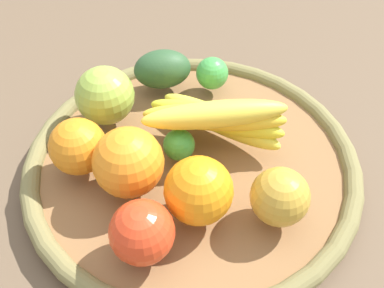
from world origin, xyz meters
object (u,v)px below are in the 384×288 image
at_px(apple_2, 142,232).
at_px(lime_0, 179,143).
at_px(avocado, 162,69).
at_px(lime_1, 212,73).
at_px(apple_0, 105,95).
at_px(orange_0, 201,190).
at_px(apple_1, 280,197).
at_px(orange_1, 128,162).
at_px(banana_bunch, 216,118).
at_px(orange_2, 78,147).

bearing_deg(apple_2, lime_0, 71.39).
distance_m(avocado, lime_1, 0.07).
relative_size(apple_0, lime_0, 1.97).
xyz_separation_m(orange_0, lime_0, (-0.02, 0.09, -0.02)).
xyz_separation_m(avocado, apple_0, (-0.08, -0.07, 0.01)).
bearing_deg(apple_1, apple_2, -167.41).
height_order(orange_1, lime_0, orange_1).
height_order(apple_0, lime_1, apple_0).
bearing_deg(banana_bunch, orange_0, -105.21).
bearing_deg(orange_1, orange_2, 149.54).
distance_m(orange_1, apple_1, 0.17).
bearing_deg(orange_0, apple_0, 123.70).
bearing_deg(apple_0, orange_2, -108.06).
xyz_separation_m(apple_2, lime_1, (0.10, 0.27, -0.01)).
relative_size(orange_2, apple_1, 1.06).
bearing_deg(orange_2, lime_0, 4.68).
bearing_deg(orange_2, apple_2, -58.90).
bearing_deg(apple_2, apple_0, 102.62).
bearing_deg(apple_0, avocado, 40.26).
xyz_separation_m(orange_1, banana_bunch, (0.11, 0.07, -0.00)).
relative_size(orange_0, apple_2, 1.12).
distance_m(orange_0, banana_bunch, 0.12).
relative_size(avocado, lime_0, 2.07).
xyz_separation_m(apple_2, lime_0, (0.05, 0.14, -0.01)).
distance_m(apple_0, lime_0, 0.12).
height_order(orange_0, banana_bunch, banana_bunch).
relative_size(apple_1, lime_0, 1.65).
relative_size(avocado, apple_0, 1.05).
height_order(banana_bunch, apple_2, banana_bunch).
bearing_deg(orange_2, orange_1, -30.46).
bearing_deg(apple_2, apple_1, 12.59).
height_order(apple_0, apple_1, apple_0).
bearing_deg(banana_bunch, apple_0, 158.91).
relative_size(banana_bunch, lime_0, 4.57).
relative_size(orange_1, banana_bunch, 0.45).
bearing_deg(orange_0, apple_2, -144.97).
height_order(orange_0, apple_0, apple_0).
xyz_separation_m(apple_1, lime_1, (-0.05, 0.24, -0.01)).
distance_m(orange_0, apple_0, 0.20).
xyz_separation_m(orange_0, avocado, (-0.03, 0.23, -0.01)).
bearing_deg(orange_1, orange_0, -29.58).
height_order(orange_2, apple_1, orange_2).
xyz_separation_m(orange_2, lime_0, (0.12, 0.01, -0.01)).
height_order(orange_0, avocado, orange_0).
height_order(orange_1, avocado, orange_1).
relative_size(orange_0, lime_1, 1.62).
xyz_separation_m(orange_1, avocado, (0.05, 0.19, -0.01)).
bearing_deg(lime_1, orange_1, -123.13).
bearing_deg(orange_2, banana_bunch, 10.57).
xyz_separation_m(orange_0, apple_0, (-0.11, 0.17, 0.00)).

